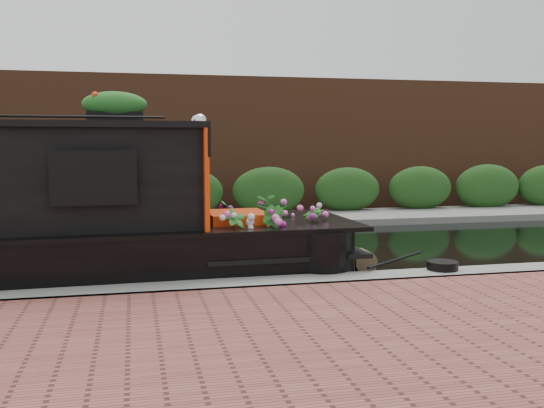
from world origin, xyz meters
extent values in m
plane|color=black|center=(0.00, 0.00, 0.00)|extent=(80.00, 80.00, 0.00)
cube|color=gray|center=(0.00, -3.30, 0.00)|extent=(40.00, 0.60, 0.50)
cube|color=slate|center=(0.00, 4.20, 0.00)|extent=(40.00, 2.40, 0.34)
cube|color=#1E4416|center=(0.00, 5.10, 0.00)|extent=(40.00, 1.10, 2.80)
cube|color=brown|center=(0.00, 7.20, 0.00)|extent=(40.00, 1.00, 8.00)
cube|color=red|center=(-0.36, -1.98, 1.54)|extent=(0.11, 1.89, 1.46)
cube|color=black|center=(-1.80, -2.94, 1.62)|extent=(0.97, 0.06, 0.59)
cube|color=red|center=(0.20, -1.98, 0.75)|extent=(0.89, 0.99, 0.54)
sphere|color=silver|center=(-0.35, -2.13, 2.38)|extent=(0.19, 0.19, 0.19)
sphere|color=silver|center=(-0.35, -1.83, 2.38)|extent=(0.19, 0.19, 0.19)
cube|color=black|center=(-1.54, -1.98, 2.43)|extent=(0.78, 0.26, 0.15)
ellipsoid|color=#F4421B|center=(-1.54, -1.98, 2.63)|extent=(0.86, 0.27, 0.26)
imported|color=#286A24|center=(0.06, -2.66, 0.82)|extent=(0.41, 0.33, 0.67)
imported|color=#286A24|center=(0.61, -2.69, 0.83)|extent=(0.45, 0.48, 0.69)
imported|color=#286A24|center=(0.97, -1.34, 0.84)|extent=(0.72, 0.65, 0.71)
imported|color=#286A24|center=(1.35, -2.15, 0.79)|extent=(0.46, 0.46, 0.60)
imported|color=#286A24|center=(0.14, -1.17, 0.85)|extent=(0.31, 0.41, 0.72)
cylinder|color=brown|center=(2.24, -1.98, 0.18)|extent=(0.36, 0.36, 0.36)
cylinder|color=black|center=(2.99, -3.16, 0.31)|extent=(0.44, 0.44, 0.12)
camera|label=1|loc=(-1.31, -10.94, 2.07)|focal=40.00mm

